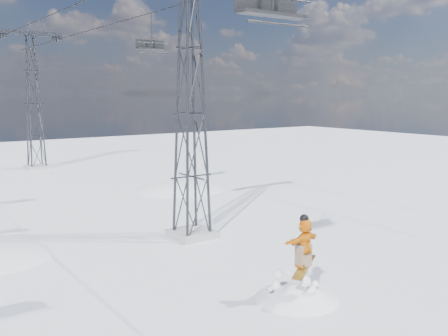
{
  "coord_description": "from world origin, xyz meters",
  "views": [
    {
      "loc": [
        -10.5,
        -10.4,
        6.34
      ],
      "look_at": [
        0.19,
        4.66,
        3.58
      ],
      "focal_mm": 40.0,
      "sensor_mm": 36.0,
      "label": 1
    }
  ],
  "objects": [
    {
      "name": "haul_cables",
      "position": [
        0.8,
        19.5,
        10.85
      ],
      "size": [
        4.46,
        51.0,
        0.06
      ],
      "color": "black",
      "rests_on": "ground"
    },
    {
      "name": "lift_tower_far",
      "position": [
        0.8,
        33.0,
        5.47
      ],
      "size": [
        5.2,
        1.8,
        11.43
      ],
      "color": "#999999",
      "rests_on": "ground"
    },
    {
      "name": "lift_chair_near",
      "position": [
        -1.4,
        0.24,
        8.68
      ],
      "size": [
        2.19,
        0.63,
        2.71
      ],
      "color": "black",
      "rests_on": "ground"
    },
    {
      "name": "ground",
      "position": [
        0.0,
        0.0,
        0.0
      ],
      "size": [
        120.0,
        120.0,
        0.0
      ],
      "primitive_type": "plane",
      "color": "white",
      "rests_on": "ground"
    },
    {
      "name": "lift_chair_mid",
      "position": [
        3.0,
        15.81,
        9.06
      ],
      "size": [
        1.81,
        0.52,
        2.24
      ],
      "color": "black",
      "rests_on": "ground"
    },
    {
      "name": "lift_tower_near",
      "position": [
        0.8,
        8.0,
        5.47
      ],
      "size": [
        5.2,
        1.8,
        11.43
      ],
      "color": "#999999",
      "rests_on": "ground"
    }
  ]
}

